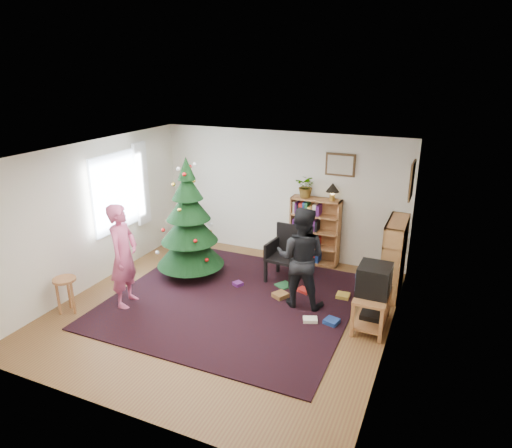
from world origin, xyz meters
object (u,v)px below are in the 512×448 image
at_px(crt_tv, 374,279).
at_px(person_by_chair, 301,258).
at_px(table_lamp, 333,189).
at_px(bookshelf_back, 315,230).
at_px(armchair, 286,251).
at_px(picture_back, 340,165).
at_px(picture_right, 412,180).
at_px(potted_plant, 307,186).
at_px(christmas_tree, 189,229).
at_px(stool, 65,286).
at_px(bookshelf_right, 394,257).
at_px(tv_stand, 372,307).
at_px(person_standing, 123,256).

relative_size(crt_tv, person_by_chair, 0.30).
height_order(person_by_chair, table_lamp, person_by_chair).
bearing_deg(bookshelf_back, armchair, -105.45).
xyz_separation_m(armchair, person_by_chair, (0.53, -0.81, 0.28)).
distance_m(picture_back, armchair, 1.86).
distance_m(picture_right, armchair, 2.43).
height_order(crt_tv, potted_plant, potted_plant).
bearing_deg(picture_back, bookshelf_back, -160.64).
bearing_deg(picture_back, potted_plant, -166.99).
xyz_separation_m(picture_right, person_by_chair, (-1.43, -1.12, -1.13)).
bearing_deg(picture_back, christmas_tree, -144.47).
distance_m(stool, potted_plant, 4.51).
height_order(christmas_tree, potted_plant, christmas_tree).
bearing_deg(bookshelf_right, potted_plant, 68.27).
height_order(armchair, potted_plant, potted_plant).
relative_size(tv_stand, potted_plant, 1.89).
bearing_deg(tv_stand, armchair, 149.38).
xyz_separation_m(crt_tv, person_by_chair, (-1.17, 0.20, 0.06)).
bearing_deg(armchair, christmas_tree, -154.36).
height_order(bookshelf_right, person_by_chair, person_by_chair).
height_order(crt_tv, table_lamp, table_lamp).
bearing_deg(crt_tv, armchair, 149.34).
relative_size(christmas_tree, crt_tv, 4.46).
relative_size(picture_right, bookshelf_right, 0.46).
relative_size(stool, table_lamp, 1.75).
height_order(tv_stand, stool, stool).
bearing_deg(picture_back, stool, -133.48).
bearing_deg(picture_right, table_lamp, 157.28).
xyz_separation_m(picture_back, table_lamp, (-0.08, -0.13, -0.43)).
height_order(bookshelf_right, armchair, bookshelf_right).
height_order(person_standing, potted_plant, potted_plant).
relative_size(bookshelf_back, stool, 2.25).
bearing_deg(picture_right, bookshelf_back, 160.96).
distance_m(christmas_tree, person_standing, 1.38).
xyz_separation_m(stool, potted_plant, (2.77, 3.40, 1.07)).
distance_m(armchair, stool, 3.69).
height_order(christmas_tree, person_by_chair, christmas_tree).
xyz_separation_m(picture_right, bookshelf_right, (-0.14, -0.12, -1.29)).
height_order(armchair, person_standing, person_standing).
relative_size(person_by_chair, potted_plant, 3.78).
height_order(crt_tv, stool, crt_tv).
bearing_deg(stool, armchair, 42.57).
relative_size(christmas_tree, tv_stand, 2.69).
xyz_separation_m(picture_right, table_lamp, (-1.41, 0.59, -0.43)).
height_order(picture_right, christmas_tree, picture_right).
height_order(bookshelf_back, table_lamp, table_lamp).
relative_size(armchair, table_lamp, 3.01).
xyz_separation_m(picture_back, potted_plant, (-0.58, -0.14, -0.43)).
height_order(picture_right, bookshelf_right, picture_right).
bearing_deg(tv_stand, crt_tv, -180.00).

